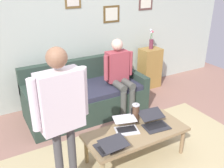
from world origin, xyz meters
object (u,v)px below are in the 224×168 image
object	(u,v)px
couch	(85,96)
person_standing	(61,108)
laptop_right	(126,126)
coffee_table	(136,134)
laptop_left	(111,145)
person_seated	(119,72)
laptop_center	(154,122)
french_press	(136,113)
flower_vase	(151,41)
side_shelf	(150,68)

from	to	relation	value
couch	person_standing	world-z (taller)	person_standing
laptop_right	coffee_table	bearing A→B (deg)	131.54
laptop_left	person_seated	bearing A→B (deg)	-124.38
laptop_center	person_seated	distance (m)	1.25
laptop_right	french_press	bearing A→B (deg)	-153.34
coffee_table	laptop_left	bearing A→B (deg)	18.09
coffee_table	flower_vase	world-z (taller)	flower_vase
coffee_table	side_shelf	world-z (taller)	side_shelf
laptop_left	laptop_right	xyz separation A→B (m)	(-0.37, -0.25, -0.00)
couch	laptop_center	world-z (taller)	couch
couch	coffee_table	bearing A→B (deg)	93.06
flower_vase	laptop_left	bearing A→B (deg)	43.75
french_press	person_seated	bearing A→B (deg)	-108.99
french_press	flower_vase	distance (m)	2.19
laptop_center	person_seated	world-z (taller)	person_seated
person_seated	flower_vase	bearing A→B (deg)	-151.86
laptop_right	french_press	distance (m)	0.26
french_press	side_shelf	bearing A→B (deg)	-132.47
french_press	coffee_table	bearing A→B (deg)	58.49
coffee_table	laptop_right	bearing A→B (deg)	-48.46
laptop_center	side_shelf	world-z (taller)	side_shelf
person_standing	french_press	bearing A→B (deg)	-164.09
laptop_left	person_seated	world-z (taller)	person_seated
laptop_right	laptop_center	bearing A→B (deg)	164.22
french_press	person_seated	world-z (taller)	person_seated
laptop_right	french_press	world-z (taller)	french_press
laptop_center	laptop_left	bearing A→B (deg)	11.03
couch	french_press	bearing A→B (deg)	99.58
couch	flower_vase	xyz separation A→B (m)	(-1.65, -0.36, 0.68)
couch	person_seated	size ratio (longest dim) A/B	1.57
couch	flower_vase	world-z (taller)	flower_vase
couch	laptop_center	distance (m)	1.49
couch	side_shelf	bearing A→B (deg)	-167.73
laptop_left	laptop_center	world-z (taller)	laptop_center
coffee_table	person_seated	xyz separation A→B (m)	(-0.47, -1.21, 0.35)
couch	laptop_left	bearing A→B (deg)	76.54
laptop_left	french_press	bearing A→B (deg)	-148.38
laptop_left	laptop_right	bearing A→B (deg)	-145.63
laptop_center	flower_vase	distance (m)	2.28
laptop_left	side_shelf	distance (m)	2.81
laptop_left	laptop_right	size ratio (longest dim) A/B	0.89
laptop_right	side_shelf	xyz separation A→B (m)	(-1.67, -1.69, -0.05)
laptop_center	flower_vase	size ratio (longest dim) A/B	0.99
coffee_table	person_seated	size ratio (longest dim) A/B	1.03
coffee_table	flower_vase	bearing A→B (deg)	-131.27
coffee_table	flower_vase	size ratio (longest dim) A/B	3.29
french_press	person_standing	size ratio (longest dim) A/B	0.17
side_shelf	flower_vase	distance (m)	0.57
laptop_center	person_standing	distance (m)	1.40
flower_vase	person_seated	distance (m)	1.28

